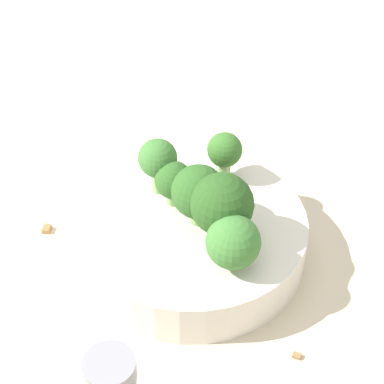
{
  "coord_description": "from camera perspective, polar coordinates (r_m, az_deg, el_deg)",
  "views": [
    {
      "loc": [
        0.41,
        0.04,
        0.43
      ],
      "look_at": [
        0.0,
        0.0,
        0.07
      ],
      "focal_mm": 60.0,
      "sensor_mm": 36.0,
      "label": 1
    }
  ],
  "objects": [
    {
      "name": "broccoli_floret_4",
      "position": [
        0.59,
        2.92,
        3.62
      ],
      "size": [
        0.03,
        0.03,
        0.05
      ],
      "color": "#8EB770",
      "rests_on": "bowl"
    },
    {
      "name": "almond_crumb_2",
      "position": [
        0.52,
        9.3,
        -14.06
      ],
      "size": [
        0.01,
        0.01,
        0.01
      ],
      "primitive_type": "cube",
      "rotation": [
        0.0,
        0.0,
        1.26
      ],
      "color": "olive",
      "rests_on": "ground_plane"
    },
    {
      "name": "almond_crumb_1",
      "position": [
        0.63,
        -12.81,
        -3.06
      ],
      "size": [
        0.01,
        0.01,
        0.01
      ],
      "primitive_type": "cube",
      "rotation": [
        0.0,
        0.0,
        3.08
      ],
      "color": "olive",
      "rests_on": "ground_plane"
    },
    {
      "name": "broccoli_floret_2",
      "position": [
        0.51,
        3.68,
        -4.51
      ],
      "size": [
        0.04,
        0.04,
        0.05
      ],
      "color": "#7A9E5B",
      "rests_on": "bowl"
    },
    {
      "name": "broccoli_floret_1",
      "position": [
        0.54,
        0.65,
        0.23
      ],
      "size": [
        0.05,
        0.05,
        0.06
      ],
      "color": "#84AD66",
      "rests_on": "bowl"
    },
    {
      "name": "broccoli_floret_3",
      "position": [
        0.52,
        2.69,
        -1.23
      ],
      "size": [
        0.05,
        0.05,
        0.06
      ],
      "color": "#84AD66",
      "rests_on": "bowl"
    },
    {
      "name": "broccoli_floret_0",
      "position": [
        0.57,
        -3.06,
        2.82
      ],
      "size": [
        0.04,
        0.04,
        0.05
      ],
      "color": "#8EB770",
      "rests_on": "bowl"
    },
    {
      "name": "broccoli_floret_5",
      "position": [
        0.56,
        -1.63,
        0.96
      ],
      "size": [
        0.03,
        0.03,
        0.04
      ],
      "color": "#7A9E5B",
      "rests_on": "bowl"
    },
    {
      "name": "bowl",
      "position": [
        0.58,
        0.0,
        -4.0
      ],
      "size": [
        0.2,
        0.2,
        0.04
      ],
      "primitive_type": "cylinder",
      "color": "silver",
      "rests_on": "ground_plane"
    },
    {
      "name": "ground_plane",
      "position": [
        0.59,
        0.0,
        -5.44
      ],
      "size": [
        3.0,
        3.0,
        0.0
      ],
      "primitive_type": "plane",
      "color": "beige"
    },
    {
      "name": "almond_crumb_0",
      "position": [
        0.68,
        -3.8,
        2.16
      ],
      "size": [
        0.01,
        0.01,
        0.01
      ],
      "primitive_type": "cube",
      "rotation": [
        0.0,
        0.0,
        5.79
      ],
      "color": "tan",
      "rests_on": "ground_plane"
    }
  ]
}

